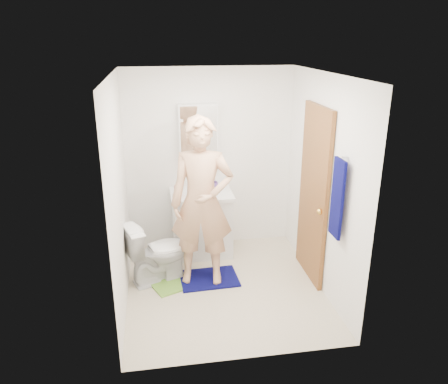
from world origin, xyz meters
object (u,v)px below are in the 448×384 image
at_px(towel, 337,199).
at_px(man, 202,203).
at_px(medicine_cabinet, 198,131).
at_px(soap_dispenser, 178,188).
at_px(vanity_cabinet, 202,225).
at_px(toilet, 158,252).
at_px(toothbrush_cup, 213,186).

relative_size(towel, man, 0.41).
bearing_deg(towel, medicine_cabinet, 124.61).
height_order(medicine_cabinet, soap_dispenser, medicine_cabinet).
relative_size(vanity_cabinet, soap_dispenser, 4.05).
bearing_deg(man, medicine_cabinet, 95.46).
height_order(toilet, toothbrush_cup, toothbrush_cup).
bearing_deg(man, soap_dispenser, 118.92).
bearing_deg(vanity_cabinet, soap_dispenser, -167.49).
bearing_deg(towel, man, 148.71).
distance_m(vanity_cabinet, toothbrush_cup, 0.54).
bearing_deg(soap_dispenser, toothbrush_cup, 20.40).
height_order(toothbrush_cup, man, man).
distance_m(medicine_cabinet, toilet, 1.60).
bearing_deg(toothbrush_cup, medicine_cabinet, 145.98).
distance_m(toilet, soap_dispenser, 0.85).
relative_size(vanity_cabinet, towel, 1.00).
height_order(medicine_cabinet, towel, medicine_cabinet).
relative_size(towel, toilet, 1.07).
relative_size(towel, toothbrush_cup, 6.27).
bearing_deg(man, towel, -21.57).
bearing_deg(vanity_cabinet, toothbrush_cup, 32.37).
bearing_deg(man, toilet, 178.55).
xyz_separation_m(vanity_cabinet, man, (-0.07, -0.72, 0.59)).
xyz_separation_m(towel, man, (-1.25, 0.76, -0.26)).
relative_size(toilet, man, 0.38).
bearing_deg(soap_dispenser, man, -70.80).
relative_size(medicine_cabinet, towel, 0.87).
distance_m(toilet, man, 0.81).
distance_m(towel, toothbrush_cup, 1.92).
height_order(vanity_cabinet, soap_dispenser, soap_dispenser).
bearing_deg(towel, soap_dispenser, 136.22).
height_order(towel, soap_dispenser, towel).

